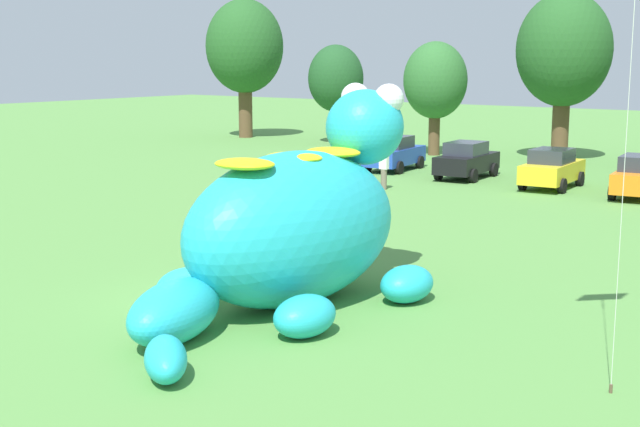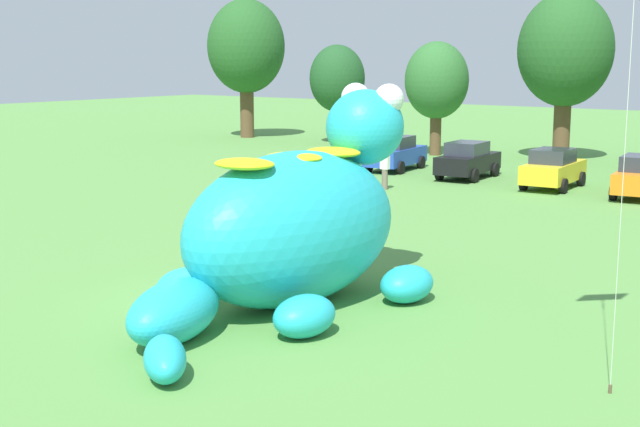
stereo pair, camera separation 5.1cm
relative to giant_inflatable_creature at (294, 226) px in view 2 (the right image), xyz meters
The scene contains 11 objects.
ground_plane 2.58m from the giant_inflatable_creature, 145.97° to the right, with size 160.00×160.00×0.00m, color #568E42.
giant_inflatable_creature is the anchor object (origin of this frame).
car_blue 24.47m from the giant_inflatable_creature, 116.39° to the left, with size 2.32×4.28×1.72m.
car_black 22.42m from the giant_inflatable_creature, 107.10° to the left, with size 2.18×4.22×1.72m.
car_yellow 20.92m from the giant_inflatable_creature, 95.96° to the left, with size 2.16×4.21×1.72m.
tree_far_left 42.70m from the giant_inflatable_creature, 132.76° to the left, with size 5.37×5.37×9.53m.
tree_left 37.96m from the giant_inflatable_creature, 124.06° to the left, with size 3.59×3.59×6.38m.
tree_mid_left 31.87m from the giant_inflatable_creature, 113.46° to the left, with size 3.65×3.65×6.47m.
tree_centre_left 31.76m from the giant_inflatable_creature, 100.69° to the left, with size 5.09×5.09×9.04m.
spectator_near_inflatable 17.96m from the giant_inflatable_creature, 115.82° to the left, with size 0.38×0.26×1.71m.
spectator_by_cars 4.77m from the giant_inflatable_creature, 118.69° to the left, with size 0.38×0.26×1.71m.
Camera 2 is at (13.74, -14.43, 5.64)m, focal length 49.41 mm.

